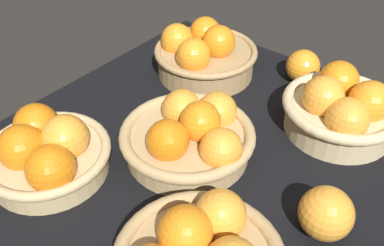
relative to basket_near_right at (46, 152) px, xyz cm
name	(u,v)px	position (x,y,z in cm)	size (l,w,h in cm)	color
market_tray	(193,154)	(-20.45, 16.09, -5.95)	(84.00, 72.00, 3.00)	black
basket_near_right	(46,152)	(0.00, 0.00, 0.00)	(22.15, 22.15, 10.94)	tan
basket_far_left	(342,109)	(-42.35, 35.04, 0.86)	(22.83, 22.83, 12.34)	#D3BC8C
basket_near_left	(203,54)	(-43.17, 1.21, 0.46)	(23.76, 23.76, 12.34)	tan
basket_center	(192,135)	(-19.27, 16.79, -0.14)	(24.68, 24.68, 11.04)	tan
loose_orange_back_gap	(326,213)	(-17.73, 43.42, -0.29)	(8.31, 8.31, 8.31)	#F49E33
loose_orange_side_gap	(303,66)	(-54.21, 21.10, -0.62)	(7.66, 7.66, 7.66)	orange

